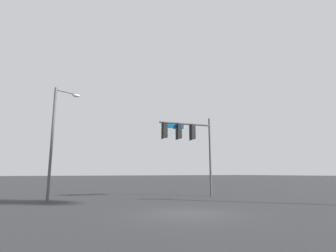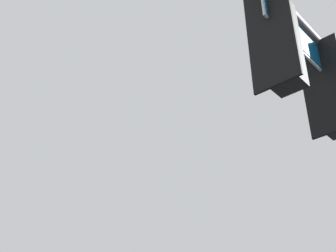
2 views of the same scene
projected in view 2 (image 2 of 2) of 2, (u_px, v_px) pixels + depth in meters
The scene contains 0 objects.
Camera 2 is at (1.03, -6.24, 1.91)m, focal length 50.00 mm.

